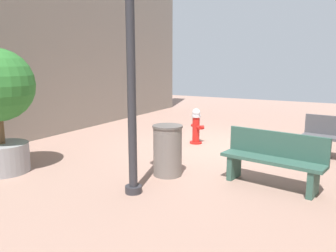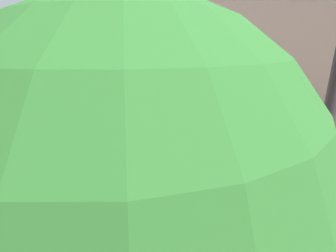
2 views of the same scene
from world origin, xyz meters
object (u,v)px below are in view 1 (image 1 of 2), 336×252
at_px(bench_far, 273,158).
at_px(trash_bin, 168,150).
at_px(fire_hydrant, 196,126).
at_px(street_lamp, 131,49).

distance_m(bench_far, trash_bin, 1.92).
relative_size(fire_hydrant, trash_bin, 0.97).
distance_m(fire_hydrant, street_lamp, 4.17).
xyz_separation_m(bench_far, trash_bin, (1.88, 0.40, -0.01)).
bearing_deg(street_lamp, trash_bin, -92.98).
bearing_deg(trash_bin, fire_hydrant, -77.36).
height_order(fire_hydrant, street_lamp, street_lamp).
relative_size(fire_hydrant, bench_far, 0.52).
relative_size(fire_hydrant, street_lamp, 0.25).
distance_m(street_lamp, trash_bin, 2.14).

